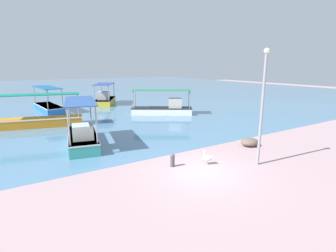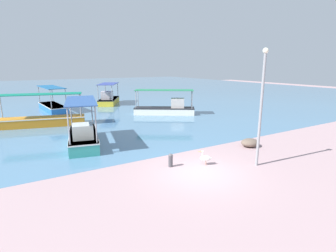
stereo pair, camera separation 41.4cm
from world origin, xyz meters
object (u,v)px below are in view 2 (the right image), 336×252
Objects in this scene: fishing_boat_far_left at (43,120)px; lamp_post at (261,102)px; fishing_boat_outer at (109,99)px; fishing_boat_far_right at (53,106)px; pelican at (205,158)px; fishing_boat_center at (166,108)px; net_pile at (250,143)px; fishing_boat_near_right at (83,135)px; mooring_bollard at (171,160)px.

lamp_post reaches higher than fishing_boat_far_left.
fishing_boat_outer is at bearing 89.08° from lamp_post.
fishing_boat_far_right is 7.44m from fishing_boat_outer.
lamp_post is (-0.41, -25.42, 2.67)m from fishing_boat_outer.
pelican is 4.02m from lamp_post.
fishing_boat_center is 12.57m from net_pile.
pelican is 4.63m from net_pile.
fishing_boat_near_right reaches higher than mooring_bollard.
lamp_post reaches higher than fishing_boat_outer.
fishing_boat_near_right is at bearing 147.43° from net_pile.
lamp_post is (6.97, -8.33, 2.69)m from fishing_boat_near_right.
fishing_boat_outer is 24.15m from pelican.
fishing_boat_near_right reaches higher than pelican.
fishing_boat_center is 15.57m from lamp_post.
fishing_boat_far_left is 15.72m from pelican.
lamp_post reaches higher than pelican.
mooring_bollard is at bearing -100.74° from fishing_boat_outer.
fishing_boat_center is at bearing -74.69° from fishing_boat_outer.
fishing_boat_far_left is 1.24× the size of fishing_boat_outer.
pelican is at bearing -23.05° from mooring_bollard.
net_pile is (-1.05, -12.52, -0.38)m from fishing_boat_center.
pelican is (-5.56, -13.56, -0.27)m from fishing_boat_center.
net_pile is at bearing -85.51° from fishing_boat_outer.
fishing_boat_outer is at bearing 83.57° from pelican.
fishing_boat_far_right reaches higher than fishing_boat_outer.
fishing_boat_far_left is 5.88× the size of net_pile.
fishing_boat_near_right is 10.90m from net_pile.
mooring_bollard is (-4.01, 2.15, -2.96)m from lamp_post.
fishing_boat_far_right reaches higher than net_pile.
fishing_boat_far_left is 1.24× the size of fishing_boat_near_right.
fishing_boat_center is at bearing 60.48° from mooring_bollard.
net_pile is at bearing -50.81° from fishing_boat_far_left.
net_pile is (2.21, 2.46, -3.09)m from lamp_post.
net_pile is (10.87, -13.34, -0.30)m from fishing_boat_far_left.
fishing_boat_near_right reaches higher than fishing_boat_far_right.
fishing_boat_near_right is at bearing 124.09° from pelican.
fishing_boat_outer is at bearing 105.31° from fishing_boat_center.
fishing_boat_far_right is at bearing 106.07° from lamp_post.
fishing_boat_far_right is at bearing -166.48° from fishing_boat_outer.
fishing_boat_outer reaches higher than fishing_boat_center.
fishing_boat_near_right is at bearing -90.54° from fishing_boat_far_right.
fishing_boat_far_left is 7.66m from fishing_boat_near_right.
fishing_boat_far_left reaches higher than net_pile.
pelican is 1.86m from mooring_bollard.
fishing_boat_far_left is (-1.84, -7.88, 0.02)m from fishing_boat_far_right.
fishing_boat_center is 14.66m from pelican.
pelican reaches higher than mooring_bollard.
fishing_boat_near_right is (-0.15, -15.35, 0.12)m from fishing_boat_far_right.
mooring_bollard is (2.96, -6.17, -0.27)m from fishing_boat_near_right.
mooring_bollard is (4.66, -13.65, -0.18)m from fishing_boat_far_left.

